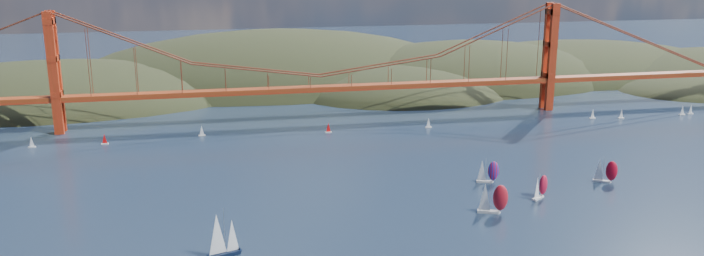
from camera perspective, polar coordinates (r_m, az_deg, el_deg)
The scene contains 16 objects.
headlands at distance 442.42m, azimuth 1.10°, elevation 2.37°, with size 725.00×225.00×96.00m.
bridge at distance 330.75m, azimuth -3.01°, elevation 6.11°, with size 552.00×12.00×55.00m.
sloop_navy at distance 189.84m, azimuth -10.78°, elevation -8.77°, with size 9.44×6.87×13.85m.
racer_0 at distance 221.01m, azimuth 11.58°, elevation -5.71°, with size 9.62×6.42×10.76m.
racer_1 at distance 237.82m, azimuth 15.37°, elevation -4.73°, with size 7.58×6.31×8.72m.
racer_2 at distance 261.06m, azimuth 20.29°, elevation -3.34°, with size 8.11×6.53×9.26m.
racer_rwb at distance 249.55m, azimuth 11.19°, elevation -3.53°, with size 8.05×4.96×9.00m.
distant_boat_1 at distance 318.54m, azimuth -25.10°, elevation -1.06°, with size 3.00×2.00×4.70m.
distant_boat_2 at distance 312.00m, azimuth -19.88°, elevation -0.85°, with size 3.00×2.00×4.70m.
distant_boat_3 at distance 314.02m, azimuth -12.39°, elevation -0.22°, with size 3.00×2.00×4.70m.
distant_boat_4 at distance 358.93m, azimuth 19.38°, elevation 1.12°, with size 3.00×2.00×4.70m.
distant_boat_5 at distance 363.86m, azimuth 21.49°, elevation 1.10°, with size 3.00×2.00×4.70m.
distant_boat_6 at distance 384.22m, azimuth 25.77°, elevation 1.33°, with size 3.00×2.00×4.70m.
distant_boat_7 at distance 388.24m, azimuth 26.33°, elevation 1.39°, with size 3.00×2.00×4.70m.
distant_boat_8 at distance 322.97m, azimuth 6.38°, elevation 0.44°, with size 3.00×2.00×4.70m.
distant_boat_9 at distance 312.17m, azimuth -1.98°, elevation 0.03°, with size 3.00×2.00×4.70m.
Camera 1 is at (-51.23, -143.50, 80.15)m, focal length 35.00 mm.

